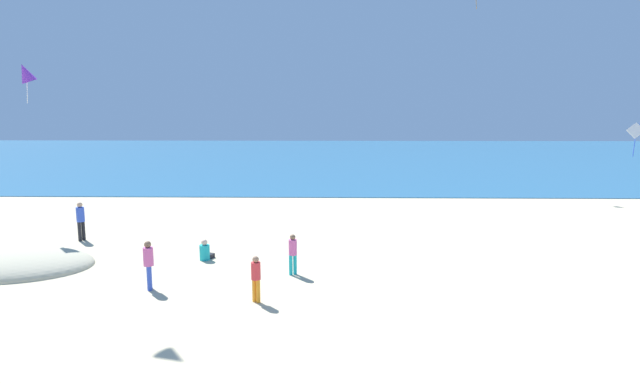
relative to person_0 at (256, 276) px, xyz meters
The scene contains 10 objects.
ground_plane 5.50m from the person_0, 69.23° to the left, with size 120.00×120.00×0.00m, color beige.
ocean_water 48.80m from the person_0, 87.74° to the left, with size 120.00×60.00×0.05m, color teal.
dune_mound 10.33m from the person_0, 160.56° to the left, with size 6.09×4.26×1.29m, color #C3B997.
person_0 is the anchor object (origin of this frame).
person_1 5.21m from the person_0, 120.46° to the left, with size 0.57×0.74×0.83m.
person_3 3.79m from the person_0, 163.91° to the left, with size 0.39×0.39×1.63m.
person_4 11.50m from the person_0, 140.43° to the left, with size 0.47×0.47×1.75m.
person_5 2.83m from the person_0, 70.81° to the left, with size 0.39×0.39×1.47m.
kite_purple 15.16m from the person_0, 144.45° to the left, with size 1.10×1.06×1.80m.
kite_white 17.42m from the person_0, 25.88° to the left, with size 0.68×0.29×1.45m.
Camera 1 is at (0.32, -10.27, 5.87)m, focal length 29.31 mm.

